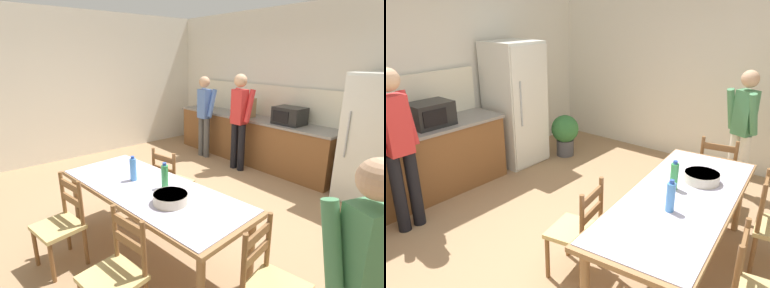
% 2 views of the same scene
% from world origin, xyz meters
% --- Properties ---
extents(ground_plane, '(8.32, 8.32, 0.00)m').
position_xyz_m(ground_plane, '(0.00, 0.00, 0.00)').
color(ground_plane, '#9E7A56').
extents(wall_back, '(6.52, 0.12, 2.90)m').
position_xyz_m(wall_back, '(0.00, 2.66, 1.45)').
color(wall_back, silver).
rests_on(wall_back, ground).
extents(wall_right, '(0.12, 5.20, 2.90)m').
position_xyz_m(wall_right, '(3.26, 0.00, 1.45)').
color(wall_right, silver).
rests_on(wall_right, ground).
extents(refrigerator, '(0.71, 0.73, 1.83)m').
position_xyz_m(refrigerator, '(1.44, 2.19, 0.92)').
color(refrigerator, silver).
rests_on(refrigerator, ground).
extents(microwave, '(0.50, 0.39, 0.30)m').
position_xyz_m(microwave, '(0.07, 2.21, 1.05)').
color(microwave, black).
rests_on(microwave, kitchen_counter).
extents(dining_table, '(2.30, 1.08, 0.76)m').
position_xyz_m(dining_table, '(0.51, -0.89, 0.69)').
color(dining_table, olive).
rests_on(dining_table, ground).
extents(bottle_near_centre, '(0.07, 0.07, 0.27)m').
position_xyz_m(bottle_near_centre, '(0.24, -0.91, 0.89)').
color(bottle_near_centre, '#4C8ED6').
rests_on(bottle_near_centre, dining_table).
extents(bottle_off_centre, '(0.07, 0.07, 0.27)m').
position_xyz_m(bottle_off_centre, '(0.61, -0.77, 0.89)').
color(bottle_off_centre, green).
rests_on(bottle_off_centre, dining_table).
extents(serving_bowl, '(0.32, 0.32, 0.09)m').
position_xyz_m(serving_bowl, '(0.91, -0.91, 0.81)').
color(serving_bowl, beige).
rests_on(serving_bowl, dining_table).
extents(chair_side_far_left, '(0.49, 0.47, 0.91)m').
position_xyz_m(chair_side_far_left, '(-0.05, -0.22, 0.44)').
color(chair_side_far_left, brown).
rests_on(chair_side_far_left, ground).
extents(chair_head_end, '(0.47, 0.48, 0.91)m').
position_xyz_m(chair_head_end, '(1.91, -0.74, 0.44)').
color(chair_head_end, brown).
rests_on(chair_head_end, ground).
extents(person_at_counter, '(0.44, 0.30, 1.74)m').
position_xyz_m(person_at_counter, '(-0.61, 1.69, 0.98)').
color(person_at_counter, black).
rests_on(person_at_counter, ground).
extents(person_by_table, '(0.35, 0.45, 1.59)m').
position_xyz_m(person_by_table, '(2.47, -0.80, 0.89)').
color(person_by_table, silver).
rests_on(person_by_table, ground).
extents(potted_plant, '(0.44, 0.44, 0.67)m').
position_xyz_m(potted_plant, '(2.07, 1.76, 0.39)').
color(potted_plant, '#4C4C51').
rests_on(potted_plant, ground).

